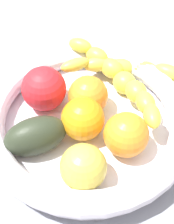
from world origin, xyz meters
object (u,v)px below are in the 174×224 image
(fruit_bowl, at_px, (87,120))
(orange_front, at_px, (83,119))
(banana_draped_right, at_px, (132,69))
(orange_mid_left, at_px, (88,96))
(avocado_dark, at_px, (36,136))
(apple_yellow, at_px, (82,167))
(tomato_red, at_px, (44,89))
(banana_draped_left, at_px, (121,79))
(orange_mid_right, at_px, (126,135))

(fruit_bowl, distance_m, orange_front, 0.03)
(banana_draped_right, relative_size, orange_mid_left, 3.84)
(fruit_bowl, bearing_deg, avocado_dark, 123.08)
(fruit_bowl, relative_size, orange_mid_left, 5.09)
(orange_front, xyz_separation_m, apple_yellow, (-0.08, -0.00, -0.00))
(fruit_bowl, xyz_separation_m, tomato_red, (0.04, 0.07, 0.03))
(orange_front, bearing_deg, orange_mid_left, -6.31)
(fruit_bowl, xyz_separation_m, orange_front, (-0.02, 0.01, 0.02))
(orange_front, height_order, tomato_red, tomato_red)
(fruit_bowl, height_order, apple_yellow, apple_yellow)
(tomato_red, bearing_deg, banana_draped_left, -75.24)
(banana_draped_right, relative_size, avocado_dark, 2.65)
(orange_front, bearing_deg, banana_draped_left, -32.93)
(fruit_bowl, height_order, orange_front, orange_front)
(banana_draped_right, xyz_separation_m, orange_mid_left, (-0.07, 0.08, 0.00))
(apple_yellow, bearing_deg, orange_mid_left, -0.98)
(banana_draped_left, distance_m, orange_mid_left, 0.07)
(banana_draped_right, relative_size, orange_mid_right, 3.74)
(fruit_bowl, relative_size, banana_draped_right, 1.32)
(apple_yellow, bearing_deg, tomato_red, 26.48)
(fruit_bowl, bearing_deg, apple_yellow, 178.72)
(banana_draped_right, height_order, apple_yellow, apple_yellow)
(fruit_bowl, height_order, orange_mid_left, orange_mid_left)
(banana_draped_right, bearing_deg, orange_mid_left, 133.95)
(avocado_dark, distance_m, apple_yellow, 0.09)
(orange_mid_left, height_order, apple_yellow, same)
(banana_draped_left, height_order, orange_front, orange_front)
(orange_mid_left, xyz_separation_m, tomato_red, (0.01, 0.07, 0.00))
(orange_mid_right, relative_size, avocado_dark, 0.71)
(fruit_bowl, relative_size, apple_yellow, 5.12)
(banana_draped_right, distance_m, tomato_red, 0.16)
(banana_draped_left, relative_size, orange_mid_right, 3.04)
(apple_yellow, bearing_deg, fruit_bowl, -1.28)
(orange_mid_left, distance_m, orange_mid_right, 0.10)
(orange_mid_left, bearing_deg, banana_draped_left, -52.27)
(fruit_bowl, relative_size, tomato_red, 4.52)
(avocado_dark, bearing_deg, orange_mid_right, -88.22)
(fruit_bowl, relative_size, orange_front, 4.96)
(orange_mid_right, xyz_separation_m, apple_yellow, (-0.06, 0.06, -0.00))
(banana_draped_right, relative_size, apple_yellow, 3.87)
(orange_mid_left, bearing_deg, apple_yellow, 179.02)
(orange_mid_left, distance_m, avocado_dark, 0.11)
(banana_draped_right, bearing_deg, orange_front, 146.58)
(banana_draped_right, bearing_deg, fruit_bowl, 144.43)
(fruit_bowl, bearing_deg, banana_draped_left, -35.88)
(orange_mid_left, bearing_deg, orange_mid_right, -142.22)
(fruit_bowl, bearing_deg, banana_draped_right, -35.57)
(orange_mid_right, bearing_deg, fruit_bowl, 53.53)
(avocado_dark, bearing_deg, tomato_red, -0.60)
(banana_draped_left, bearing_deg, fruit_bowl, 144.12)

